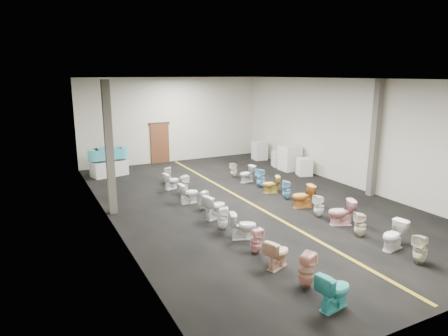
{
  "coord_description": "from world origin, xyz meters",
  "views": [
    {
      "loc": [
        -7.23,
        -12.37,
        4.68
      ],
      "look_at": [
        -0.47,
        1.0,
        1.13
      ],
      "focal_mm": 32.0,
      "sensor_mm": 36.0,
      "label": 1
    }
  ],
  "objects": [
    {
      "name": "bathtub",
      "position": [
        -3.83,
        6.29,
        1.07
      ],
      "size": [
        1.86,
        0.75,
        0.55
      ],
      "rotation": [
        0.0,
        0.0,
        0.08
      ],
      "color": "#3FA8B8",
      "rests_on": "display_table"
    },
    {
      "name": "floor",
      "position": [
        0.0,
        0.0,
        0.0
      ],
      "size": [
        16.0,
        16.0,
        0.0
      ],
      "primitive_type": "plane",
      "color": "black",
      "rests_on": "ground"
    },
    {
      "name": "toilet_right_7",
      "position": [
        1.41,
        0.53,
        0.35
      ],
      "size": [
        0.79,
        0.64,
        0.71
      ],
      "primitive_type": "imported",
      "rotation": [
        0.0,
        0.0,
        -1.99
      ],
      "color": "gold",
      "rests_on": "floor"
    },
    {
      "name": "back_door",
      "position": [
        -0.8,
        7.94,
        1.05
      ],
      "size": [
        1.0,
        0.1,
        2.1
      ],
      "primitive_type": "cube",
      "color": "#562D19",
      "rests_on": "floor"
    },
    {
      "name": "toilet_left_4",
      "position": [
        -1.84,
        -2.95,
        0.39
      ],
      "size": [
        0.88,
        0.69,
        0.79
      ],
      "primitive_type": "imported",
      "rotation": [
        0.0,
        0.0,
        1.2
      ],
      "color": "white",
      "rests_on": "floor"
    },
    {
      "name": "appliance_crate_b",
      "position": [
        4.4,
        3.39,
        0.61
      ],
      "size": [
        0.92,
        0.92,
        1.23
      ],
      "primitive_type": "cube",
      "rotation": [
        0.0,
        0.0,
        -0.03
      ],
      "color": "silver",
      "rests_on": "floor"
    },
    {
      "name": "toilet_left_1",
      "position": [
        -1.92,
        -5.95,
        0.41
      ],
      "size": [
        0.48,
        0.48,
        0.81
      ],
      "primitive_type": "imported",
      "rotation": [
        0.0,
        0.0,
        1.95
      ],
      "color": "tan",
      "rests_on": "floor"
    },
    {
      "name": "wall_back",
      "position": [
        0.0,
        8.0,
        2.25
      ],
      "size": [
        10.0,
        0.0,
        10.0
      ],
      "primitive_type": "plane",
      "rotation": [
        1.57,
        0.0,
        0.0
      ],
      "color": "beige",
      "rests_on": "ground"
    },
    {
      "name": "column_left",
      "position": [
        -4.75,
        1.0,
        2.25
      ],
      "size": [
        0.25,
        0.25,
        4.5
      ],
      "primitive_type": "cube",
      "color": "#59544C",
      "rests_on": "floor"
    },
    {
      "name": "ceiling",
      "position": [
        0.0,
        0.0,
        4.5
      ],
      "size": [
        16.0,
        16.0,
        0.0
      ],
      "primitive_type": "plane",
      "rotation": [
        3.14,
        0.0,
        0.0
      ],
      "color": "black",
      "rests_on": "ground"
    },
    {
      "name": "aisle_stripe",
      "position": [
        0.0,
        0.0,
        0.0
      ],
      "size": [
        0.12,
        15.6,
        0.01
      ],
      "primitive_type": "cube",
      "color": "#9C8216",
      "rests_on": "floor"
    },
    {
      "name": "display_table",
      "position": [
        -3.83,
        6.29,
        0.35
      ],
      "size": [
        1.73,
        1.14,
        0.71
      ],
      "primitive_type": "cube",
      "rotation": [
        0.0,
        0.0,
        0.23
      ],
      "color": "silver",
      "rests_on": "floor"
    },
    {
      "name": "toilet_left_11",
      "position": [
        -1.85,
        3.77,
        0.37
      ],
      "size": [
        0.43,
        0.42,
        0.73
      ],
      "primitive_type": "imported",
      "rotation": [
        0.0,
        0.0,
        1.23
      ],
      "color": "white",
      "rests_on": "floor"
    },
    {
      "name": "toilet_left_10",
      "position": [
        -1.98,
        2.87,
        0.35
      ],
      "size": [
        0.76,
        0.55,
        0.7
      ],
      "primitive_type": "imported",
      "rotation": [
        0.0,
        0.0,
        1.82
      ],
      "color": "white",
      "rests_on": "floor"
    },
    {
      "name": "appliance_crate_d",
      "position": [
        4.4,
        6.22,
        0.51
      ],
      "size": [
        0.78,
        0.78,
        1.01
      ],
      "primitive_type": "cube",
      "rotation": [
        0.0,
        0.0,
        -0.11
      ],
      "color": "silver",
      "rests_on": "floor"
    },
    {
      "name": "toilet_right_2",
      "position": [
        1.29,
        -4.38,
        0.37
      ],
      "size": [
        0.45,
        0.45,
        0.75
      ],
      "primitive_type": "imported",
      "rotation": [
        0.0,
        0.0,
        -2.0
      ],
      "color": "beige",
      "rests_on": "floor"
    },
    {
      "name": "toilet_left_2",
      "position": [
        -1.96,
        -4.88,
        0.37
      ],
      "size": [
        0.83,
        0.66,
        0.75
      ],
      "primitive_type": "imported",
      "rotation": [
        0.0,
        0.0,
        1.95
      ],
      "color": "#E6B691",
      "rests_on": "floor"
    },
    {
      "name": "toilet_left_5",
      "position": [
        -2.04,
        -2.01,
        0.35
      ],
      "size": [
        0.42,
        0.41,
        0.7
      ],
      "primitive_type": "imported",
      "rotation": [
        0.0,
        0.0,
        1.2
      ],
      "color": "white",
      "rests_on": "floor"
    },
    {
      "name": "wall_left",
      "position": [
        -5.0,
        0.0,
        2.25
      ],
      "size": [
        0.0,
        16.0,
        16.0
      ],
      "primitive_type": "plane",
      "rotation": [
        1.57,
        0.0,
        1.57
      ],
      "color": "beige",
      "rests_on": "ground"
    },
    {
      "name": "door_frame",
      "position": [
        -0.8,
        7.95,
        2.12
      ],
      "size": [
        1.15,
        0.08,
        0.1
      ],
      "primitive_type": "cube",
      "color": "#331C11",
      "rests_on": "back_door"
    },
    {
      "name": "appliance_crate_c",
      "position": [
        4.4,
        4.29,
        0.38
      ],
      "size": [
        0.84,
        0.84,
        0.77
      ],
      "primitive_type": "cube",
      "rotation": [
        0.0,
        0.0,
        -0.29
      ],
      "color": "silver",
      "rests_on": "floor"
    },
    {
      "name": "toilet_right_1",
      "position": [
        1.45,
        -5.44,
        0.4
      ],
      "size": [
        0.85,
        0.57,
        0.8
      ],
      "primitive_type": "imported",
      "rotation": [
        0.0,
        0.0,
        -1.4
      ],
      "color": "white",
      "rests_on": "floor"
    },
    {
      "name": "toilet_left_8",
      "position": [
        -2.03,
        0.82,
        0.38
      ],
      "size": [
        0.76,
        0.46,
        0.76
      ],
      "primitive_type": "imported",
      "rotation": [
        0.0,
        0.0,
        1.61
      ],
      "color": "white",
      "rests_on": "floor"
    },
    {
      "name": "toilet_left_0",
      "position": [
        -1.94,
        -6.87,
        0.41
      ],
      "size": [
        0.86,
        0.58,
        0.81
      ],
      "primitive_type": "imported",
      "rotation": [
        0.0,
        0.0,
        1.74
      ],
      "color": "#36ACAC",
      "rests_on": "floor"
    },
    {
      "name": "toilet_left_7",
      "position": [
        -1.87,
        -0.14,
        0.34
      ],
      "size": [
        0.37,
        0.37,
        0.69
      ],
      "primitive_type": "imported",
      "rotation": [
        0.0,
        0.0,
        1.78
      ],
      "color": "silver",
      "rests_on": "floor"
    },
    {
      "name": "toilet_right_10",
      "position": [
        1.27,
        3.43,
        0.34
      ],
      "size": [
        0.39,
        0.39,
        0.68
      ],
      "primitive_type": "imported",
      "rotation": [
        0.0,
        0.0,
        -1.24
      ],
      "color": "beige",
      "rests_on": "floor"
    },
    {
      "name": "toilet_left_9",
      "position": [
        -1.85,
        1.8,
        0.4
      ],
      "size": [
        0.41,
        0.4,
        0.81
      ],
      "primitive_type": "imported",
      "rotation": [
        0.0,
        0.0,
        1.68
      ],
      "color": "silver",
      "rests_on": "floor"
    },
    {
      "name": "toilet_left_3",
      "position": [
        -2.01,
        -3.96,
        0.35
      ],
      "size": [
        0.34,
        0.34,
        0.7
      ],
      "primitive_type": "imported",
      "rotation": [
        0.0,
        0.0,
        1.5
      ],
      "color": "#E5A6A5",
      "rests_on": "floor"
    },
    {
      "name": "toilet_left_6",
      "position": [
        -1.85,
        -1.07,
        0.41
      ],
      "size": [
        0.9,
        0.67,
        0.82
      ],
      "primitive_type": "imported",
      "rotation": [
        0.0,
        0.0,
        1.87
      ],
      "color": "silver",
      "rests_on": "floor"
    },
    {
      "name": "toilet_right_5",
      "position": [
        1.43,
        -1.49,
        0.41
      ],
      "size": [
        0.88,
        0.61,
        0.82
      ],
      "primitive_type": "imported",
      "rotation": [
        0.0,
        0.0,
        -1.77
      ],
      "color": "orange",
      "rests_on": "floor"
    },
    {
      "name": "appliance_crate_a",
      "position": [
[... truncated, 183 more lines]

